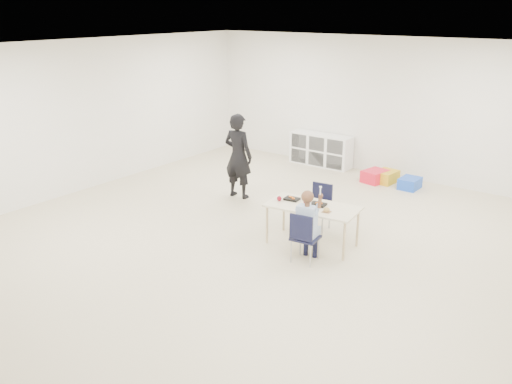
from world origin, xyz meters
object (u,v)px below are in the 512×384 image
Objects in this scene: chair_near at (306,237)px; child at (306,222)px; adult at (238,156)px; cubby_shelf at (321,150)px; table at (312,225)px.

chair_near is 0.63× the size of child.
chair_near is 0.21m from child.
chair_near is at bearing 0.00° from child.
adult reaches higher than chair_near.
table is at bearing -61.48° from cubby_shelf.
child is (0.21, -0.53, 0.27)m from table.
chair_near is at bearing -62.24° from cubby_shelf.
child is 4.85m from cubby_shelf.
adult is at bearing 148.13° from table.
adult is (-0.15, -2.73, 0.43)m from cubby_shelf.
table is at bearing 151.63° from adult.
table is at bearing 105.21° from chair_near.
cubby_shelf is (-2.25, 4.28, -0.23)m from child.
cubby_shelf is 0.90× the size of adult.
chair_near is 0.47× the size of adult.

